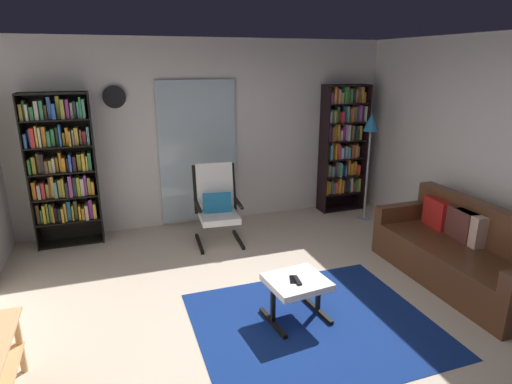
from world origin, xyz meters
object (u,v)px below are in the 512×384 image
object	(u,v)px
bookshelf_near_sofa	(342,144)
cell_phone	(294,279)
ottoman	(297,286)
bookshelf_near_tv	(62,166)
tv_remote	(298,281)
wall_clock	(114,97)
floor_lamp_by_shelf	(370,132)
leather_sofa	(462,254)
lounge_armchair	(217,202)

from	to	relation	value
bookshelf_near_sofa	cell_phone	bearing A→B (deg)	-127.05
ottoman	cell_phone	bearing A→B (deg)	-172.45
bookshelf_near_tv	tv_remote	world-z (taller)	bookshelf_near_tv
wall_clock	floor_lamp_by_shelf	bearing A→B (deg)	-11.68
leather_sofa	tv_remote	distance (m)	2.01
bookshelf_near_sofa	cell_phone	xyz separation A→B (m)	(-1.96, -2.60, -0.64)
lounge_armchair	floor_lamp_by_shelf	xyz separation A→B (m)	(2.28, 0.03, 0.79)
bookshelf_near_tv	lounge_armchair	bearing A→B (deg)	-16.77
tv_remote	lounge_armchair	bearing A→B (deg)	103.29
floor_lamp_by_shelf	bookshelf_near_tv	bearing A→B (deg)	172.77
bookshelf_near_sofa	cell_phone	world-z (taller)	bookshelf_near_sofa
lounge_armchair	ottoman	size ratio (longest dim) A/B	1.80
bookshelf_near_sofa	leather_sofa	size ratio (longest dim) A/B	1.01
floor_lamp_by_shelf	wall_clock	world-z (taller)	wall_clock
bookshelf_near_tv	floor_lamp_by_shelf	distance (m)	4.16
leather_sofa	tv_remote	xyz separation A→B (m)	(-2.00, -0.13, 0.11)
cell_phone	floor_lamp_by_shelf	distance (m)	3.05
cell_phone	wall_clock	bearing A→B (deg)	135.34
leather_sofa	cell_phone	distance (m)	2.02
tv_remote	floor_lamp_by_shelf	distance (m)	3.07
ottoman	wall_clock	bearing A→B (deg)	116.47
bookshelf_near_sofa	tv_remote	size ratio (longest dim) A/B	13.59
leather_sofa	tv_remote	world-z (taller)	leather_sofa
leather_sofa	lounge_armchair	size ratio (longest dim) A/B	1.89
floor_lamp_by_shelf	leather_sofa	bearing A→B (deg)	-91.75
leather_sofa	bookshelf_near_tv	bearing A→B (deg)	148.63
bookshelf_near_tv	tv_remote	xyz separation A→B (m)	(2.05, -2.61, -0.62)
cell_phone	wall_clock	size ratio (longest dim) A/B	0.48
ottoman	floor_lamp_by_shelf	bearing A→B (deg)	44.88
bookshelf_near_tv	wall_clock	bearing A→B (deg)	14.71
lounge_armchair	floor_lamp_by_shelf	world-z (taller)	floor_lamp_by_shelf
bookshelf_near_tv	leather_sofa	distance (m)	4.80
tv_remote	wall_clock	bearing A→B (deg)	123.03
cell_phone	lounge_armchair	bearing A→B (deg)	115.17
lounge_armchair	tv_remote	world-z (taller)	lounge_armchair
ottoman	tv_remote	distance (m)	0.09
floor_lamp_by_shelf	ottoman	bearing A→B (deg)	-135.12
ottoman	bookshelf_near_sofa	bearing A→B (deg)	53.37
bookshelf_near_sofa	leather_sofa	distance (m)	2.62
tv_remote	floor_lamp_by_shelf	bearing A→B (deg)	52.51
ottoman	wall_clock	xyz separation A→B (m)	(-1.37, 2.74, 1.51)
bookshelf_near_sofa	floor_lamp_by_shelf	xyz separation A→B (m)	(0.11, -0.56, 0.27)
leather_sofa	wall_clock	world-z (taller)	wall_clock
tv_remote	floor_lamp_by_shelf	size ratio (longest dim) A/B	0.09
bookshelf_near_tv	tv_remote	distance (m)	3.38
tv_remote	wall_clock	size ratio (longest dim) A/B	0.50
ottoman	wall_clock	distance (m)	3.42
bookshelf_near_tv	wall_clock	xyz separation A→B (m)	(0.70, 0.18, 0.81)
ottoman	tv_remote	bearing A→B (deg)	-106.53
leather_sofa	ottoman	xyz separation A→B (m)	(-1.99, -0.09, 0.03)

